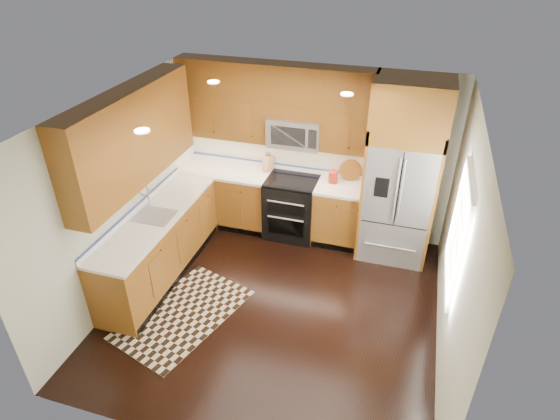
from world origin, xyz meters
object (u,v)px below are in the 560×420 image
(range, at_px, (291,208))
(refrigerator, at_px, (402,174))
(rug, at_px, (184,314))
(knife_block, at_px, (268,163))
(utensil_crock, at_px, (333,175))

(range, xyz_separation_m, refrigerator, (1.55, -0.04, 0.83))
(rug, xyz_separation_m, knife_block, (0.36, 2.37, 1.06))
(rug, bearing_deg, refrigerator, 59.03)
(rug, height_order, utensil_crock, utensil_crock)
(range, height_order, utensil_crock, utensil_crock)
(range, height_order, refrigerator, refrigerator)
(refrigerator, height_order, knife_block, refrigerator)
(range, height_order, rug, range)
(rug, xyz_separation_m, utensil_crock, (1.40, 2.26, 1.07))
(utensil_crock, bearing_deg, knife_block, 173.98)
(rug, bearing_deg, knife_block, 98.47)
(range, distance_m, utensil_crock, 0.85)
(refrigerator, distance_m, rug, 3.41)
(range, bearing_deg, utensil_crock, 10.85)
(refrigerator, xyz_separation_m, utensil_crock, (-0.96, 0.15, -0.23))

